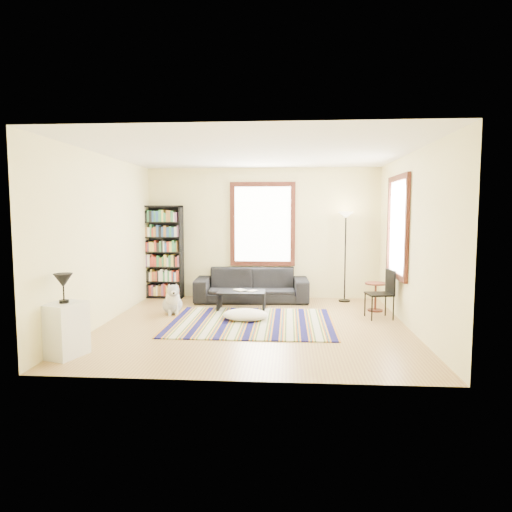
# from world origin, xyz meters

# --- Properties ---
(floor) EXTENTS (5.00, 5.00, 0.10)m
(floor) POSITION_xyz_m (0.00, 0.00, -0.05)
(floor) COLOR tan
(floor) RESTS_ON ground
(ceiling) EXTENTS (5.00, 5.00, 0.10)m
(ceiling) POSITION_xyz_m (0.00, 0.00, 2.85)
(ceiling) COLOR white
(ceiling) RESTS_ON floor
(wall_back) EXTENTS (5.00, 0.10, 2.80)m
(wall_back) POSITION_xyz_m (0.00, 2.55, 1.40)
(wall_back) COLOR #F8EFA7
(wall_back) RESTS_ON floor
(wall_front) EXTENTS (5.00, 0.10, 2.80)m
(wall_front) POSITION_xyz_m (0.00, -2.55, 1.40)
(wall_front) COLOR #F8EFA7
(wall_front) RESTS_ON floor
(wall_left) EXTENTS (0.10, 5.00, 2.80)m
(wall_left) POSITION_xyz_m (-2.55, 0.00, 1.40)
(wall_left) COLOR #F8EFA7
(wall_left) RESTS_ON floor
(wall_right) EXTENTS (0.10, 5.00, 2.80)m
(wall_right) POSITION_xyz_m (2.55, 0.00, 1.40)
(wall_right) COLOR #F8EFA7
(wall_right) RESTS_ON floor
(window_back) EXTENTS (1.20, 0.06, 1.60)m
(window_back) POSITION_xyz_m (0.00, 2.47, 1.60)
(window_back) COLOR white
(window_back) RESTS_ON wall_back
(window_right) EXTENTS (0.06, 1.20, 1.60)m
(window_right) POSITION_xyz_m (2.47, 0.80, 1.60)
(window_right) COLOR white
(window_right) RESTS_ON wall_right
(rug) EXTENTS (2.74, 2.19, 0.02)m
(rug) POSITION_xyz_m (-0.06, 0.16, 0.01)
(rug) COLOR #0E0D41
(rug) RESTS_ON floor
(sofa) EXTENTS (1.02, 2.38, 0.68)m
(sofa) POSITION_xyz_m (-0.20, 2.05, 0.34)
(sofa) COLOR black
(sofa) RESTS_ON floor
(bookshelf) EXTENTS (0.90, 0.30, 2.00)m
(bookshelf) POSITION_xyz_m (-2.18, 2.32, 1.00)
(bookshelf) COLOR black
(bookshelf) RESTS_ON floor
(coffee_table) EXTENTS (0.97, 0.65, 0.36)m
(coffee_table) POSITION_xyz_m (-0.32, 1.17, 0.18)
(coffee_table) COLOR black
(coffee_table) RESTS_ON floor
(book_a) EXTENTS (0.29, 0.29, 0.02)m
(book_a) POSITION_xyz_m (-0.42, 1.17, 0.37)
(book_a) COLOR beige
(book_a) RESTS_ON coffee_table
(book_b) EXTENTS (0.22, 0.24, 0.01)m
(book_b) POSITION_xyz_m (-0.17, 1.22, 0.37)
(book_b) COLOR beige
(book_b) RESTS_ON coffee_table
(floor_cushion) EXTENTS (0.93, 0.82, 0.20)m
(floor_cushion) POSITION_xyz_m (-0.17, 0.33, 0.10)
(floor_cushion) COLOR silver
(floor_cushion) RESTS_ON floor
(floor_lamp) EXTENTS (0.35, 0.35, 1.86)m
(floor_lamp) POSITION_xyz_m (1.73, 2.15, 0.93)
(floor_lamp) COLOR black
(floor_lamp) RESTS_ON floor
(side_table) EXTENTS (0.50, 0.50, 0.54)m
(side_table) POSITION_xyz_m (2.20, 1.25, 0.27)
(side_table) COLOR #421610
(side_table) RESTS_ON floor
(folding_chair) EXTENTS (0.48, 0.46, 0.86)m
(folding_chair) POSITION_xyz_m (2.15, 0.65, 0.43)
(folding_chair) COLOR black
(folding_chair) RESTS_ON floor
(white_cabinet) EXTENTS (0.51, 0.59, 0.70)m
(white_cabinet) POSITION_xyz_m (-2.30, -1.79, 0.35)
(white_cabinet) COLOR white
(white_cabinet) RESTS_ON floor
(table_lamp) EXTENTS (0.28, 0.28, 0.38)m
(table_lamp) POSITION_xyz_m (-2.30, -1.79, 0.89)
(table_lamp) COLOR black
(table_lamp) RESTS_ON white_cabinet
(dog) EXTENTS (0.57, 0.66, 0.56)m
(dog) POSITION_xyz_m (-1.56, 0.76, 0.28)
(dog) COLOR #B8B8B8
(dog) RESTS_ON floor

